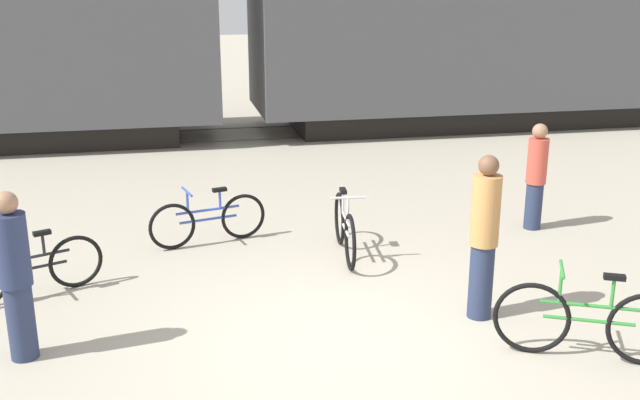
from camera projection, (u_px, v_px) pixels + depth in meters
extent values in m
plane|color=#B2A893|center=(343.00, 341.00, 7.77)|extent=(80.00, 80.00, 0.00)
cube|color=black|center=(487.00, 113.00, 18.82)|extent=(9.75, 2.37, 0.55)
cube|color=#4C4C51|center=(492.00, 28.00, 18.21)|extent=(11.61, 3.15, 3.62)
cube|color=#4C4238|center=(242.00, 140.00, 17.00)|extent=(36.15, 0.07, 0.01)
cube|color=#4C4238|center=(235.00, 128.00, 18.34)|extent=(36.15, 0.07, 0.01)
torus|color=black|center=(532.00, 318.00, 7.43)|extent=(0.70, 0.37, 0.76)
cylinder|color=#338C38|center=(590.00, 306.00, 7.25)|extent=(0.87, 0.44, 0.04)
cylinder|color=#338C38|center=(589.00, 321.00, 7.30)|extent=(0.79, 0.40, 0.04)
cylinder|color=#338C38|center=(613.00, 292.00, 7.16)|extent=(0.04, 0.04, 0.32)
cube|color=black|center=(615.00, 277.00, 7.12)|extent=(0.21, 0.16, 0.05)
cylinder|color=#338C38|center=(560.00, 286.00, 7.27)|extent=(0.04, 0.04, 0.35)
cylinder|color=#338C38|center=(562.00, 269.00, 7.22)|extent=(0.23, 0.43, 0.03)
torus|color=black|center=(350.00, 242.00, 9.54)|extent=(0.12, 0.74, 0.73)
torus|color=black|center=(340.00, 218.00, 10.47)|extent=(0.12, 0.74, 0.73)
cylinder|color=silver|center=(345.00, 216.00, 9.95)|extent=(0.11, 0.85, 0.04)
cylinder|color=silver|center=(345.00, 227.00, 10.00)|extent=(0.11, 0.78, 0.04)
cylinder|color=silver|center=(343.00, 202.00, 10.07)|extent=(0.04, 0.04, 0.31)
cube|color=black|center=(343.00, 191.00, 10.02)|extent=(0.10, 0.21, 0.05)
cylinder|color=silver|center=(348.00, 210.00, 9.65)|extent=(0.04, 0.04, 0.34)
cylinder|color=silver|center=(348.00, 198.00, 9.60)|extent=(0.46, 0.07, 0.03)
torus|color=black|center=(76.00, 261.00, 9.02)|extent=(0.62, 0.30, 0.65)
cylinder|color=black|center=(28.00, 258.00, 8.68)|extent=(0.90, 0.40, 0.04)
cylinder|color=black|center=(29.00, 269.00, 8.72)|extent=(0.82, 0.37, 0.04)
cylinder|color=black|center=(43.00, 244.00, 8.74)|extent=(0.04, 0.04, 0.27)
cube|color=black|center=(42.00, 233.00, 8.70)|extent=(0.22, 0.15, 0.05)
torus|color=black|center=(172.00, 227.00, 10.25)|extent=(0.65, 0.21, 0.66)
torus|color=black|center=(243.00, 216.00, 10.68)|extent=(0.65, 0.21, 0.66)
cylinder|color=#3351B7|center=(208.00, 210.00, 10.42)|extent=(0.89, 0.26, 0.04)
cylinder|color=#3351B7|center=(208.00, 219.00, 10.46)|extent=(0.81, 0.24, 0.04)
cylinder|color=#3351B7|center=(220.00, 199.00, 10.46)|extent=(0.04, 0.04, 0.27)
cube|color=black|center=(220.00, 190.00, 10.42)|extent=(0.21, 0.13, 0.05)
cylinder|color=#3351B7|center=(187.00, 202.00, 10.26)|extent=(0.04, 0.04, 0.30)
cylinder|color=#3351B7|center=(187.00, 192.00, 10.21)|extent=(0.14, 0.45, 0.03)
cylinder|color=#283351|center=(533.00, 206.00, 11.09)|extent=(0.25, 0.25, 0.70)
cylinder|color=#CC4C3D|center=(537.00, 161.00, 10.89)|extent=(0.29, 0.29, 0.67)
sphere|color=#A37556|center=(540.00, 131.00, 10.76)|extent=(0.22, 0.22, 0.22)
cylinder|color=#283351|center=(21.00, 322.00, 7.33)|extent=(0.27, 0.27, 0.78)
cylinder|color=navy|center=(12.00, 250.00, 7.11)|extent=(0.32, 0.32, 0.72)
sphere|color=#A37556|center=(6.00, 203.00, 6.97)|extent=(0.22, 0.22, 0.22)
cylinder|color=#283351|center=(481.00, 281.00, 8.20)|extent=(0.26, 0.26, 0.85)
cylinder|color=tan|center=(486.00, 211.00, 7.97)|extent=(0.31, 0.31, 0.77)
sphere|color=brown|center=(489.00, 165.00, 7.82)|extent=(0.22, 0.22, 0.22)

